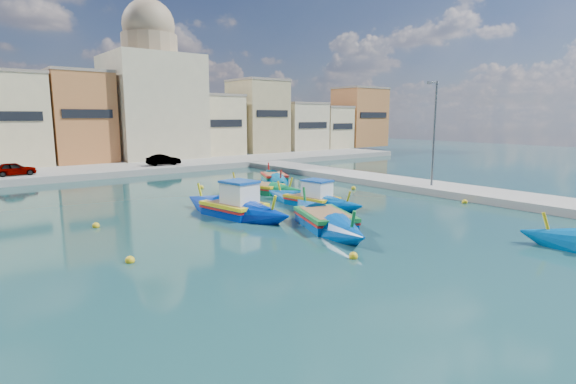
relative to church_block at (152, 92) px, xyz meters
name	(u,v)px	position (x,y,z in m)	size (l,w,h in m)	color
ground	(302,256)	(-10.00, -40.00, -8.41)	(160.00, 160.00, 0.00)	#113433
east_quay	(516,199)	(8.00, -40.00, -8.16)	(4.00, 70.00, 0.50)	gray
north_quay	(86,172)	(-10.00, -8.00, -8.11)	(80.00, 8.00, 0.60)	gray
north_townhouses	(128,121)	(-3.32, -0.64, -3.41)	(83.20, 7.87, 10.19)	beige
church_block	(152,92)	(0.00, 0.00, 0.00)	(10.00, 10.00, 19.10)	#C4B792
quay_street_lamp	(434,133)	(7.44, -34.00, -4.07)	(1.18, 0.16, 8.00)	#595B60
parked_cars	(5,170)	(-16.69, -9.50, -7.25)	(26.74, 1.76, 1.13)	#4C1919
luzzu_turquoise_cabin	(312,201)	(-2.85, -32.41, -8.10)	(2.79, 8.20, 2.58)	#004F9F
luzzu_blue_cabin	(235,209)	(-8.15, -31.84, -8.03)	(3.59, 8.94, 3.08)	#002AAB
luzzu_cyan_mid	(274,178)	(1.64, -22.36, -8.16)	(5.05, 7.86, 2.32)	#00669E
luzzu_green	(261,189)	(-2.58, -26.50, -8.16)	(4.01, 7.44, 2.28)	#0A6F39
luzzu_blue_south	(325,221)	(-5.91, -36.93, -8.13)	(5.37, 9.39, 2.67)	#0048A6
mooring_buoys	(274,212)	(-6.13, -32.86, -8.33)	(21.44, 19.74, 0.36)	yellow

